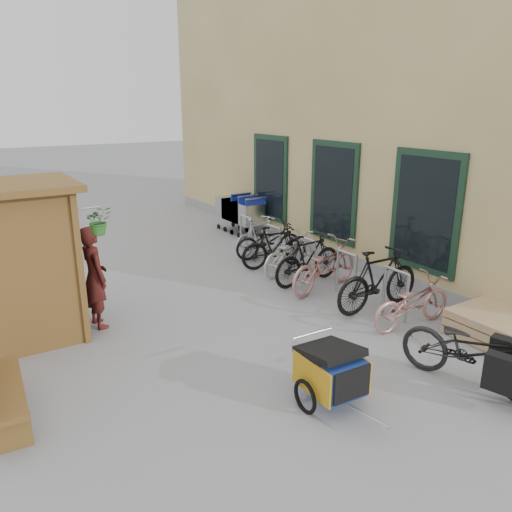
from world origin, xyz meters
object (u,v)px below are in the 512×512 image
shopping_carts (239,210)px  bike_7 (259,236)px  bike_4 (289,253)px  cargo_bike (477,353)px  bike_1 (379,280)px  pallet_stack (496,327)px  bike_5 (275,247)px  bike_3 (308,259)px  bike_0 (412,302)px  bike_2 (324,265)px  person_kiosk (95,277)px  child_trailer (331,370)px  bike_6 (268,240)px

shopping_carts → bike_7: shopping_carts is taller
shopping_carts → bike_4: 3.55m
cargo_bike → bike_1: 2.60m
cargo_bike → bike_7: size_ratio=1.29×
cargo_bike → bike_1: (0.81, 2.47, 0.06)m
pallet_stack → bike_5: bike_5 is taller
bike_7 → bike_3: bearing=159.8°
bike_1 → bike_5: size_ratio=1.17×
bike_1 → bike_3: bearing=7.9°
cargo_bike → bike_0: (0.76, 1.68, -0.07)m
pallet_stack → cargo_bike: size_ratio=0.61×
bike_2 → bike_5: size_ratio=1.19×
shopping_carts → bike_0: (-0.71, -6.68, -0.24)m
person_kiosk → bike_3: bearing=-98.9°
bike_3 → bike_5: (0.01, 1.18, -0.04)m
shopping_carts → child_trailer: 8.31m
child_trailer → bike_7: bike_7 is taller
shopping_carts → bike_6: bearing=-104.2°
bike_1 → bike_7: bearing=0.3°
child_trailer → bike_7: 6.25m
person_kiosk → bike_3: 4.13m
bike_0 → bike_2: (-0.11, 2.05, 0.07)m
pallet_stack → bike_4: bike_4 is taller
cargo_bike → bike_5: cargo_bike is taller
bike_5 → bike_3: bearing=-171.6°
bike_1 → bike_2: bike_1 is taller
cargo_bike → bike_7: bearing=66.8°
shopping_carts → bike_5: 3.13m
bike_0 → bike_5: size_ratio=1.02×
child_trailer → bike_7: (2.61, 5.68, 0.02)m
bike_5 → bike_6: size_ratio=0.98×
pallet_stack → bike_7: bike_7 is taller
child_trailer → bike_2: bearing=53.5°
child_trailer → bike_2: bike_2 is taller
bike_0 → bike_7: (0.09, 4.71, 0.04)m
child_trailer → bike_6: bearing=65.7°
person_kiosk → bike_5: size_ratio=1.06×
pallet_stack → bike_4: (-0.80, 4.26, 0.23)m
pallet_stack → cargo_bike: cargo_bike is taller
bike_2 → shopping_carts: bearing=-22.4°
cargo_bike → person_kiosk: size_ratio=1.19×
person_kiosk → bike_5: 4.25m
bike_1 → shopping_carts: bearing=-5.5°
bike_0 → bike_3: 2.51m
shopping_carts → bike_4: (-0.80, -3.45, -0.23)m
bike_2 → bike_5: 1.63m
cargo_bike → bike_2: size_ratio=1.06×
person_kiosk → pallet_stack: bearing=-132.6°
pallet_stack → bike_6: bike_6 is taller
bike_0 → bike_5: bike_5 is taller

